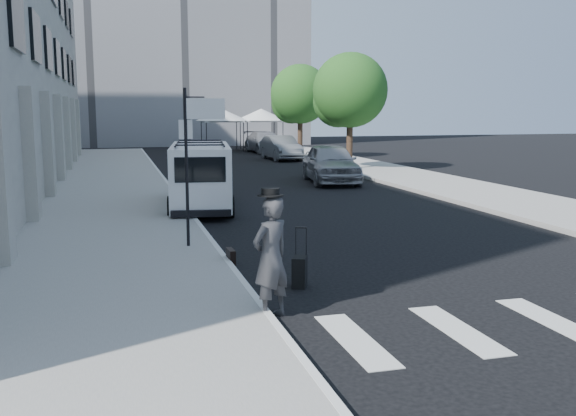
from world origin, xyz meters
TOP-DOWN VIEW (x-y plane):
  - ground at (0.00, 0.00)m, footprint 120.00×120.00m
  - sidewalk_left at (-4.25, 16.00)m, footprint 4.50×48.00m
  - sidewalk_right at (9.00, 20.00)m, footprint 4.00×56.00m
  - building_far at (2.00, 50.00)m, footprint 22.00×12.00m
  - sign_pole at (-2.36, 3.20)m, footprint 1.03×0.07m
  - tree_near at (7.50, 20.15)m, footprint 3.80×3.83m
  - tree_far at (7.50, 29.15)m, footprint 3.80×3.83m
  - tent_left at (4.00, 38.00)m, footprint 4.00×4.00m
  - tent_right at (7.20, 38.50)m, footprint 4.00×4.00m
  - businessman at (-1.90, -1.74)m, footprint 0.83×0.75m
  - briefcase at (-1.90, 1.73)m, footprint 0.14×0.44m
  - suitcase at (-0.98, -0.19)m, footprint 0.38×0.45m
  - cargo_van at (-1.47, 9.41)m, footprint 2.47×5.61m
  - parked_car_a at (5.00, 15.43)m, footprint 2.69×5.25m
  - parked_car_b at (6.11, 28.21)m, footprint 1.82×4.65m
  - parked_car_c at (6.65, 34.83)m, footprint 2.41×5.42m

SIDE VIEW (x-z plane):
  - ground at x=0.00m, z-range 0.00..0.00m
  - sidewalk_left at x=-4.25m, z-range 0.00..0.15m
  - sidewalk_right at x=9.00m, z-range 0.00..0.15m
  - briefcase at x=-1.90m, z-range 0.00..0.34m
  - suitcase at x=-0.98m, z-range -0.25..0.82m
  - parked_car_b at x=6.11m, z-range 0.00..1.51m
  - parked_car_c at x=6.65m, z-range 0.00..1.55m
  - parked_car_a at x=5.00m, z-range 0.00..1.71m
  - businessman at x=-1.90m, z-range 0.00..1.91m
  - cargo_van at x=-1.47m, z-range 0.05..2.11m
  - sign_pole at x=-2.36m, z-range 0.90..4.40m
  - tent_left at x=4.00m, z-range 1.11..4.31m
  - tent_right at x=7.20m, z-range 1.11..4.31m
  - tree_near at x=7.50m, z-range 0.96..6.99m
  - tree_far at x=7.50m, z-range 0.96..6.99m
  - building_far at x=2.00m, z-range 0.00..25.00m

